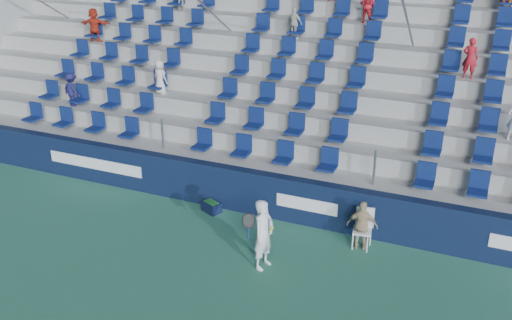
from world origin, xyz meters
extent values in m
plane|color=#317357|center=(0.00, 0.00, 0.00)|extent=(70.00, 70.00, 0.00)
cube|color=#0E1936|center=(0.00, 3.15, 0.60)|extent=(24.00, 0.30, 1.20)
cube|color=white|center=(-5.00, 2.99, 0.62)|extent=(3.20, 0.02, 0.34)
cube|color=white|center=(1.50, 2.99, 0.62)|extent=(1.60, 0.02, 0.34)
cube|color=#9F9F9A|center=(0.00, 3.72, 0.60)|extent=(24.00, 0.85, 1.20)
cube|color=#9F9F9A|center=(0.00, 4.57, 0.85)|extent=(24.00, 0.85, 1.70)
cube|color=#9F9F9A|center=(0.00, 5.42, 1.10)|extent=(24.00, 0.85, 2.20)
cube|color=#9F9F9A|center=(0.00, 6.28, 1.35)|extent=(24.00, 0.85, 2.70)
cube|color=#9F9F9A|center=(0.00, 7.12, 1.60)|extent=(24.00, 0.85, 3.20)
cube|color=#9F9F9A|center=(0.00, 7.97, 1.85)|extent=(24.00, 0.85, 3.70)
cube|color=#9F9F9A|center=(0.00, 8.82, 2.10)|extent=(24.00, 0.85, 4.20)
cube|color=#9F9F9A|center=(0.00, 9.68, 2.35)|extent=(24.00, 0.85, 4.70)
cube|color=#9F9F9A|center=(0.00, 10.52, 2.60)|extent=(24.00, 0.85, 5.20)
cube|color=#9F9F9A|center=(0.00, 11.20, 3.10)|extent=(24.00, 0.50, 6.20)
cube|color=#9F9F9A|center=(-11.85, 7.12, 2.60)|extent=(0.30, 7.65, 5.20)
cube|color=#0D1D52|center=(0.00, 3.72, 1.55)|extent=(16.05, 0.50, 0.70)
cube|color=#0D1D52|center=(0.00, 4.57, 2.05)|extent=(16.05, 0.50, 0.70)
cube|color=#0D1D52|center=(0.00, 5.42, 2.55)|extent=(16.05, 0.50, 0.70)
cube|color=#0D1D52|center=(0.00, 6.28, 3.05)|extent=(16.05, 0.50, 0.70)
cube|color=#0D1D52|center=(0.00, 7.12, 3.55)|extent=(16.05, 0.50, 0.70)
cube|color=#0D1D52|center=(0.00, 7.97, 4.05)|extent=(16.05, 0.50, 0.70)
cube|color=#0D1D52|center=(0.00, 8.82, 4.55)|extent=(16.05, 0.50, 0.70)
cylinder|color=gray|center=(-3.00, 7.12, 4.35)|extent=(0.06, 7.68, 4.55)
cylinder|color=gray|center=(3.00, 7.12, 4.35)|extent=(0.06, 7.68, 4.55)
cylinder|color=gray|center=(-9.80, 7.12, 4.35)|extent=(0.06, 7.68, 4.55)
imported|color=beige|center=(-0.66, 7.92, 4.19)|extent=(0.61, 0.38, 0.97)
imported|color=red|center=(1.41, 8.77, 4.74)|extent=(0.61, 0.53, 1.09)
imported|color=#181747|center=(-6.85, 4.52, 2.24)|extent=(0.77, 0.54, 1.08)
imported|color=#AE1722|center=(4.68, 7.08, 3.75)|extent=(0.43, 0.31, 1.11)
imported|color=beige|center=(-4.10, 5.38, 2.73)|extent=(0.59, 0.46, 1.06)
imported|color=red|center=(-7.73, 7.08, 3.78)|extent=(1.12, 0.58, 1.16)
imported|color=white|center=(1.19, 0.90, 0.83)|extent=(0.51, 0.67, 1.66)
cylinder|color=navy|center=(0.94, 0.65, 0.95)|extent=(0.03, 0.03, 0.28)
torus|color=black|center=(0.94, 0.65, 1.25)|extent=(0.30, 0.17, 0.28)
plane|color=#262626|center=(0.94, 0.65, 1.25)|extent=(0.30, 0.16, 0.29)
sphere|color=yellow|center=(1.44, 0.70, 1.11)|extent=(0.07, 0.07, 0.07)
sphere|color=yellow|center=(1.44, 0.76, 1.14)|extent=(0.07, 0.07, 0.07)
cube|color=white|center=(3.04, 2.55, 0.45)|extent=(0.49, 0.49, 0.04)
cube|color=white|center=(3.04, 2.76, 0.72)|extent=(0.43, 0.11, 0.53)
cylinder|color=white|center=(2.86, 2.38, 0.22)|extent=(0.03, 0.03, 0.43)
cylinder|color=white|center=(3.21, 2.38, 0.22)|extent=(0.03, 0.03, 0.43)
cylinder|color=white|center=(2.86, 2.72, 0.22)|extent=(0.03, 0.03, 0.43)
cylinder|color=white|center=(3.21, 2.72, 0.22)|extent=(0.03, 0.03, 0.43)
imported|color=tan|center=(3.04, 2.50, 0.62)|extent=(0.76, 0.37, 1.24)
cube|color=#0E1433|center=(-1.07, 2.75, 0.14)|extent=(0.60, 0.51, 0.28)
cube|color=#1E662D|center=(-1.07, 2.75, 0.20)|extent=(0.48, 0.39, 0.17)
camera|label=1|loc=(5.28, -9.19, 7.34)|focal=40.00mm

